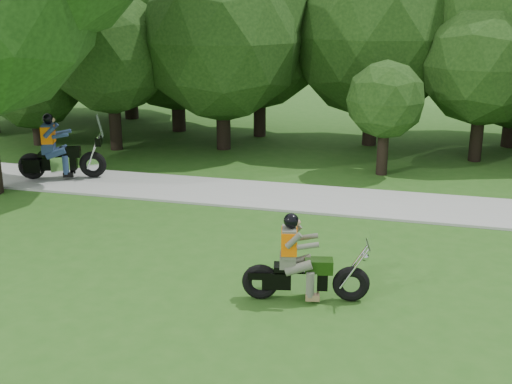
# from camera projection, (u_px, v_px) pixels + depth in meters

# --- Properties ---
(walkway) EXTENTS (60.00, 2.20, 0.06)m
(walkway) POSITION_uv_depth(u_px,v_px,m) (418.00, 207.00, 15.04)
(walkway) COLOR #A4A49E
(walkway) RESTS_ON ground
(tree_line) EXTENTS (41.50, 12.34, 7.86)m
(tree_line) POSITION_uv_depth(u_px,v_px,m) (471.00, 33.00, 20.00)
(tree_line) COLOR black
(tree_line) RESTS_ON ground
(chopper_motorcycle) EXTENTS (2.07, 0.76, 1.49)m
(chopper_motorcycle) POSITION_uv_depth(u_px,v_px,m) (300.00, 269.00, 10.32)
(chopper_motorcycle) COLOR black
(chopper_motorcycle) RESTS_ON ground
(touring_motorcycle) EXTENTS (2.24, 1.29, 1.77)m
(touring_motorcycle) POSITION_uv_depth(u_px,v_px,m) (56.00, 155.00, 17.11)
(touring_motorcycle) COLOR black
(touring_motorcycle) RESTS_ON walkway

